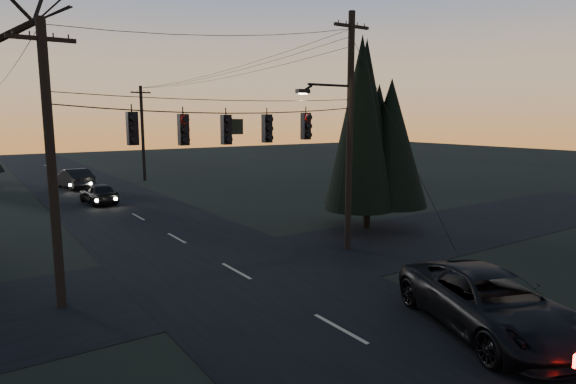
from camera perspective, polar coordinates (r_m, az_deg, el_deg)
main_road at (r=27.31m, az=-16.10°, el=-3.57°), size 8.00×120.00×0.02m
cross_road at (r=18.36m, az=-6.17°, el=-9.32°), size 60.00×7.00×0.02m
utility_pole_right at (r=21.38m, az=7.05°, el=-6.74°), size 5.00×0.30×10.00m
utility_pole_left at (r=16.61m, az=-25.20°, el=-12.16°), size 1.80×0.30×8.50m
utility_pole_far_r at (r=45.89m, az=-16.61°, el=1.32°), size 1.80×0.30×8.50m
span_signal_assembly at (r=17.35m, az=-7.17°, el=7.51°), size 11.50×0.44×1.48m
evergreen_right at (r=24.93m, az=9.54°, el=6.51°), size 4.46×4.46×8.32m
suv_near at (r=14.22m, az=22.84°, el=-12.03°), size 4.54×6.44×1.63m
sedan_oncoming_a at (r=34.49m, az=-21.52°, el=-0.15°), size 1.94×4.19×1.39m
sedan_oncoming_b at (r=42.59m, az=-24.02°, el=1.45°), size 2.37×5.06×1.60m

